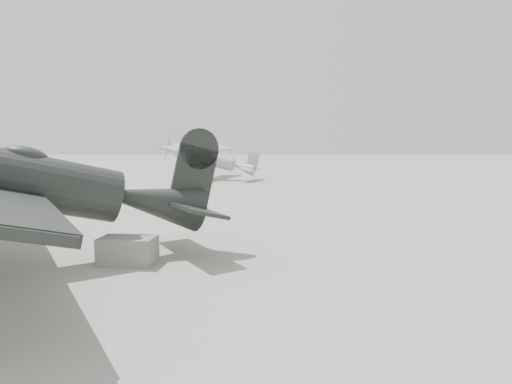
% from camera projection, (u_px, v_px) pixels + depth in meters
% --- Properties ---
extents(ground, '(160.00, 160.00, 0.00)m').
position_uv_depth(ground, '(201.00, 248.00, 16.29)').
color(ground, gray).
rests_on(ground, ground).
extents(lowwing_monoplane, '(10.49, 12.69, 4.31)m').
position_uv_depth(lowwing_monoplane, '(47.00, 186.00, 13.90)').
color(lowwing_monoplane, black).
rests_on(lowwing_monoplane, ground).
extents(highwing_monoplane, '(8.27, 11.52, 3.27)m').
position_uv_depth(highwing_monoplane, '(207.00, 155.00, 41.65)').
color(highwing_monoplane, '#A0A3A5').
rests_on(highwing_monoplane, ground).
extents(equipment_block, '(1.65, 1.14, 0.78)m').
position_uv_depth(equipment_block, '(128.00, 251.00, 14.27)').
color(equipment_block, slate).
rests_on(equipment_block, ground).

